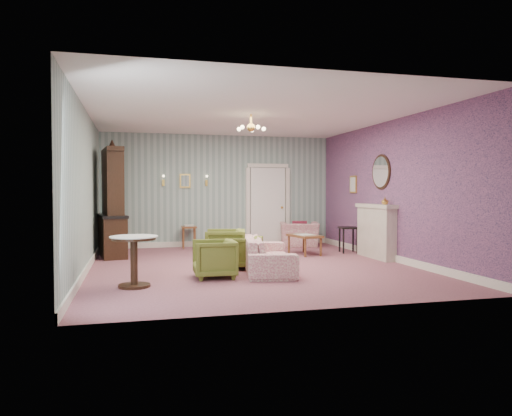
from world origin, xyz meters
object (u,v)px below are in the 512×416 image
object	(u,v)px
fireplace	(376,231)
side_table_black	(348,240)
olive_chair_b	(244,251)
olive_chair_c	(225,245)
olive_chair_a	(214,257)
pedestal_table	(134,261)
sofa_chintz	(268,248)
wingback_chair	(299,230)
dresser	(112,199)
coffee_table	(304,245)

from	to	relation	value
fireplace	side_table_black	world-z (taller)	fireplace
olive_chair_b	side_table_black	distance (m)	3.27
olive_chair_c	fireplace	distance (m)	3.32
olive_chair_a	fireplace	distance (m)	4.04
pedestal_table	side_table_black	bearing A→B (deg)	30.78
sofa_chintz	olive_chair_a	bearing A→B (deg)	123.37
fireplace	wingback_chair	bearing A→B (deg)	109.36
dresser	pedestal_table	size ratio (longest dim) A/B	3.25
olive_chair_b	dresser	xyz separation A→B (m)	(-2.45, 2.40, 0.93)
coffee_table	pedestal_table	size ratio (longest dim) A/B	1.15
olive_chair_a	pedestal_table	xyz separation A→B (m)	(-1.29, -0.47, 0.04)
sofa_chintz	wingback_chair	bearing A→B (deg)	-17.06
olive_chair_a	side_table_black	distance (m)	4.28
coffee_table	side_table_black	size ratio (longest dim) A/B	1.46
olive_chair_b	olive_chair_c	distance (m)	0.59
fireplace	pedestal_table	xyz separation A→B (m)	(-5.04, -1.95, -0.19)
olive_chair_c	coffee_table	bearing A→B (deg)	129.85
olive_chair_c	dresser	size ratio (longest dim) A/B	0.31
olive_chair_c	sofa_chintz	distance (m)	1.09
dresser	side_table_black	bearing A→B (deg)	-17.25
olive_chair_a	fireplace	bearing A→B (deg)	113.72
sofa_chintz	side_table_black	size ratio (longest dim) A/B	3.41
olive_chair_c	olive_chair_b	bearing A→B (deg)	37.96
wingback_chair	fireplace	size ratio (longest dim) A/B	0.69
olive_chair_a	coffee_table	size ratio (longest dim) A/B	0.79
side_table_black	pedestal_table	xyz separation A→B (m)	(-4.83, -2.88, 0.08)
dresser	side_table_black	xyz separation A→B (m)	(5.30, -0.80, -0.96)
sofa_chintz	coffee_table	bearing A→B (deg)	-25.30
olive_chair_a	wingback_chair	bearing A→B (deg)	146.07
olive_chair_c	coffee_table	size ratio (longest dim) A/B	0.87
olive_chair_c	fireplace	world-z (taller)	fireplace
olive_chair_c	side_table_black	bearing A→B (deg)	121.40
coffee_table	sofa_chintz	bearing A→B (deg)	-125.78
olive_chair_b	dresser	distance (m)	3.55
sofa_chintz	pedestal_table	size ratio (longest dim) A/B	2.67
olive_chair_b	sofa_chintz	xyz separation A→B (m)	(0.37, -0.36, 0.07)
sofa_chintz	fireplace	world-z (taller)	fireplace
coffee_table	fireplace	bearing A→B (deg)	-34.92
olive_chair_a	wingback_chair	xyz separation A→B (m)	(2.88, 3.95, 0.07)
wingback_chair	fireplace	xyz separation A→B (m)	(0.87, -2.47, 0.16)
olive_chair_a	dresser	size ratio (longest dim) A/B	0.28
olive_chair_b	coffee_table	bearing A→B (deg)	151.52
olive_chair_c	wingback_chair	bearing A→B (deg)	149.28
wingback_chair	coffee_table	distance (m)	1.63
wingback_chair	side_table_black	xyz separation A→B (m)	(0.66, -1.54, -0.12)
olive_chair_b	coffee_table	distance (m)	2.37
wingback_chair	pedestal_table	distance (m)	6.08
olive_chair_c	coffee_table	xyz separation A→B (m)	(2.02, 1.05, -0.16)
olive_chair_b	wingback_chair	distance (m)	3.83
olive_chair_c	fireplace	bearing A→B (deg)	104.88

